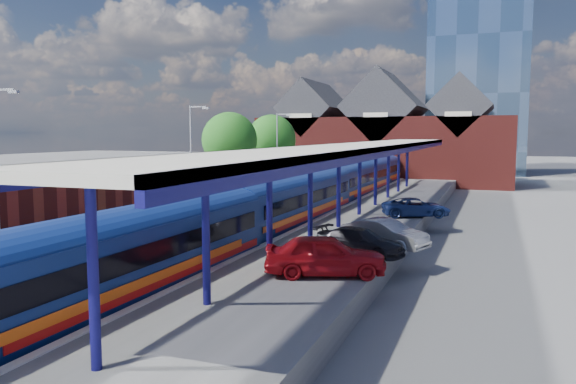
# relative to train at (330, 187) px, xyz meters

# --- Properties ---
(ground) EXTENTS (240.00, 240.00, 0.00)m
(ground) POSITION_rel_train_xyz_m (-1.49, 1.66, -2.12)
(ground) COLOR #5B5B5E
(ground) RESTS_ON ground
(ballast_bed) EXTENTS (6.00, 76.00, 0.06)m
(ballast_bed) POSITION_rel_train_xyz_m (-1.49, -8.34, -2.09)
(ballast_bed) COLOR #473D33
(ballast_bed) RESTS_ON ground
(rails) EXTENTS (4.51, 76.00, 0.14)m
(rails) POSITION_rel_train_xyz_m (-1.49, -8.34, -2.00)
(rails) COLOR slate
(rails) RESTS_ON ground
(left_platform) EXTENTS (5.00, 76.00, 1.00)m
(left_platform) POSITION_rel_train_xyz_m (-6.99, -8.34, -1.62)
(left_platform) COLOR #565659
(left_platform) RESTS_ON ground
(right_platform) EXTENTS (6.00, 76.00, 1.00)m
(right_platform) POSITION_rel_train_xyz_m (4.51, -8.34, -1.62)
(right_platform) COLOR #565659
(right_platform) RESTS_ON ground
(coping_left) EXTENTS (0.30, 76.00, 0.05)m
(coping_left) POSITION_rel_train_xyz_m (-4.64, -8.34, -1.10)
(coping_left) COLOR silver
(coping_left) RESTS_ON left_platform
(coping_right) EXTENTS (0.30, 76.00, 0.05)m
(coping_right) POSITION_rel_train_xyz_m (1.66, -8.34, -1.10)
(coping_right) COLOR silver
(coping_right) RESTS_ON right_platform
(yellow_line) EXTENTS (0.14, 76.00, 0.01)m
(yellow_line) POSITION_rel_train_xyz_m (-5.24, -8.34, -1.12)
(yellow_line) COLOR yellow
(yellow_line) RESTS_ON left_platform
(train) EXTENTS (3.13, 65.95, 3.45)m
(train) POSITION_rel_train_xyz_m (0.00, 0.00, 0.00)
(train) COLOR navy
(train) RESTS_ON ground
(canopy) EXTENTS (4.50, 52.00, 4.48)m
(canopy) POSITION_rel_train_xyz_m (3.99, -6.39, 3.13)
(canopy) COLOR #100E54
(canopy) RESTS_ON right_platform
(lamp_post_c) EXTENTS (1.48, 0.18, 7.00)m
(lamp_post_c) POSITION_rel_train_xyz_m (-7.86, -6.34, 2.87)
(lamp_post_c) COLOR #A5A8AA
(lamp_post_c) RESTS_ON left_platform
(lamp_post_d) EXTENTS (1.48, 0.18, 7.00)m
(lamp_post_d) POSITION_rel_train_xyz_m (-7.86, 9.66, 2.87)
(lamp_post_d) COLOR #A5A8AA
(lamp_post_d) RESTS_ON left_platform
(platform_sign) EXTENTS (0.55, 0.08, 2.50)m
(platform_sign) POSITION_rel_train_xyz_m (-6.49, -4.34, 0.57)
(platform_sign) COLOR #A5A8AA
(platform_sign) RESTS_ON left_platform
(brick_wall) EXTENTS (0.35, 50.00, 3.86)m
(brick_wall) POSITION_rel_train_xyz_m (-9.59, -14.80, 0.33)
(brick_wall) COLOR #5A1A17
(brick_wall) RESTS_ON left_platform
(station_building) EXTENTS (30.00, 12.12, 13.78)m
(station_building) POSITION_rel_train_xyz_m (-1.49, 29.66, 3.33)
(station_building) COLOR #5A1A17
(station_building) RESTS_ON ground
(glass_tower) EXTENTS (14.20, 14.20, 40.30)m
(glass_tower) POSITION_rel_train_xyz_m (8.51, 51.66, 18.08)
(glass_tower) COLOR #47607B
(glass_tower) RESTS_ON ground
(tree_near) EXTENTS (5.20, 5.20, 8.10)m
(tree_near) POSITION_rel_train_xyz_m (-11.84, 7.57, 3.23)
(tree_near) COLOR #382314
(tree_near) RESTS_ON ground
(tree_far) EXTENTS (5.20, 5.20, 8.10)m
(tree_far) POSITION_rel_train_xyz_m (-10.84, 15.57, 3.23)
(tree_far) COLOR #382314
(tree_far) RESTS_ON ground
(parked_car_red) EXTENTS (4.72, 3.10, 1.50)m
(parked_car_red) POSITION_rel_train_xyz_m (5.86, -20.76, -0.37)
(parked_car_red) COLOR #AF0E16
(parked_car_red) RESTS_ON right_platform
(parked_car_silver) EXTENTS (4.18, 2.67, 1.30)m
(parked_car_silver) POSITION_rel_train_xyz_m (6.97, -15.16, -0.47)
(parked_car_silver) COLOR #ACACB1
(parked_car_silver) RESTS_ON right_platform
(parked_car_dark) EXTENTS (4.19, 2.54, 1.13)m
(parked_car_dark) POSITION_rel_train_xyz_m (6.26, -16.98, -0.55)
(parked_car_dark) COLOR black
(parked_car_dark) RESTS_ON right_platform
(parked_car_blue) EXTENTS (4.56, 3.24, 1.15)m
(parked_car_blue) POSITION_rel_train_xyz_m (7.01, -5.03, -0.54)
(parked_car_blue) COLOR navy
(parked_car_blue) RESTS_ON right_platform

